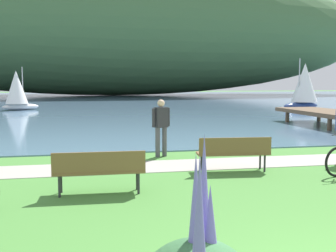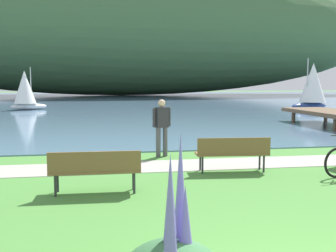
{
  "view_description": "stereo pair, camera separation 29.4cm",
  "coord_description": "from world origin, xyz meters",
  "px_view_note": "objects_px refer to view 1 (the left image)",
  "views": [
    {
      "loc": [
        -2.67,
        -3.44,
        2.21
      ],
      "look_at": [
        -0.52,
        7.52,
        1.0
      ],
      "focal_mm": 43.11,
      "sensor_mm": 36.0,
      "label": 1
    },
    {
      "loc": [
        -2.38,
        -3.5,
        2.21
      ],
      "look_at": [
        -0.52,
        7.52,
        1.0
      ],
      "focal_mm": 43.11,
      "sensor_mm": 36.0,
      "label": 2
    }
  ],
  "objects_px": {
    "person_at_shoreline": "(161,124)",
    "sailboat_mid_bay": "(304,86)",
    "park_bench_further_along": "(234,151)",
    "park_bench_near_camera": "(99,168)",
    "sailboat_nearest_to_shore": "(17,90)"
  },
  "relations": [
    {
      "from": "sailboat_mid_bay",
      "to": "park_bench_further_along",
      "type": "bearing_deg",
      "value": -123.38
    },
    {
      "from": "sailboat_nearest_to_shore",
      "to": "sailboat_mid_bay",
      "type": "distance_m",
      "value": 22.87
    },
    {
      "from": "park_bench_near_camera",
      "to": "person_at_shoreline",
      "type": "relative_size",
      "value": 1.06
    },
    {
      "from": "park_bench_near_camera",
      "to": "park_bench_further_along",
      "type": "distance_m",
      "value": 3.61
    },
    {
      "from": "person_at_shoreline",
      "to": "sailboat_mid_bay",
      "type": "xyz_separation_m",
      "value": [
        14.94,
        18.16,
        0.98
      ]
    },
    {
      "from": "person_at_shoreline",
      "to": "sailboat_mid_bay",
      "type": "distance_m",
      "value": 23.53
    },
    {
      "from": "park_bench_further_along",
      "to": "sailboat_nearest_to_shore",
      "type": "xyz_separation_m",
      "value": [
        -9.06,
        24.11,
        1.12
      ]
    },
    {
      "from": "park_bench_near_camera",
      "to": "park_bench_further_along",
      "type": "relative_size",
      "value": 0.99
    },
    {
      "from": "person_at_shoreline",
      "to": "sailboat_nearest_to_shore",
      "type": "bearing_deg",
      "value": 109.38
    },
    {
      "from": "park_bench_further_along",
      "to": "person_at_shoreline",
      "type": "relative_size",
      "value": 1.07
    },
    {
      "from": "sailboat_nearest_to_shore",
      "to": "sailboat_mid_bay",
      "type": "height_order",
      "value": "sailboat_mid_bay"
    },
    {
      "from": "person_at_shoreline",
      "to": "sailboat_mid_bay",
      "type": "bearing_deg",
      "value": 50.56
    },
    {
      "from": "park_bench_further_along",
      "to": "person_at_shoreline",
      "type": "height_order",
      "value": "person_at_shoreline"
    },
    {
      "from": "park_bench_near_camera",
      "to": "sailboat_nearest_to_shore",
      "type": "bearing_deg",
      "value": 102.66
    },
    {
      "from": "sailboat_nearest_to_shore",
      "to": "park_bench_near_camera",
      "type": "bearing_deg",
      "value": -77.34
    }
  ]
}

